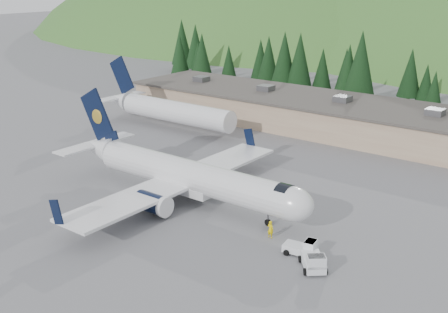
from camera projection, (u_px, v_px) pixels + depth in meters
ground at (193, 202)px, 64.90m from camera, size 600.00×600.00×0.00m
airliner at (185, 175)px, 64.53m from camera, size 34.47×32.30×11.49m
second_airliner at (164, 109)px, 94.86m from camera, size 27.50×11.00×10.05m
baggage_tug_a at (303, 248)px, 52.53m from camera, size 3.26×2.25×1.63m
baggage_tug_b at (314, 262)px, 49.83m from camera, size 3.56×3.74×1.84m
terminal_building at (314, 112)px, 95.66m from camera, size 71.00×17.00×6.10m
ramp_worker at (270, 229)px, 55.92m from camera, size 0.68×0.45×1.84m
tree_line at (361, 68)px, 112.06m from camera, size 114.67×19.05×13.93m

